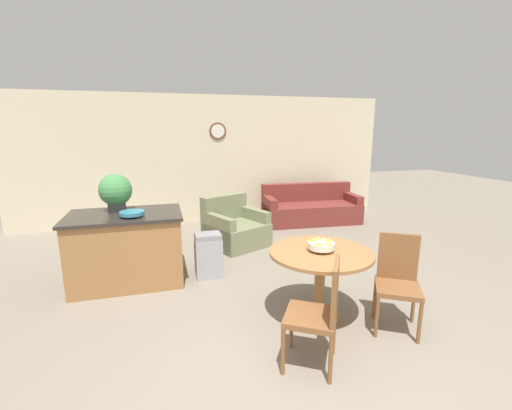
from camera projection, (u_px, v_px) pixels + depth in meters
The scene contains 12 objects.
ground_plane at pixel (310, 386), 2.72m from camera, with size 24.00×24.00×0.00m, color gray.
wall_back at pixel (209, 160), 7.37m from camera, with size 8.00×0.09×2.70m.
dining_table at pixel (320, 267), 3.57m from camera, with size 1.07×1.07×0.76m.
dining_chair_near_left at pixel (320, 309), 2.84m from camera, with size 0.58×0.58×0.96m.
dining_chair_near_right at pixel (398, 278), 3.45m from camera, with size 0.58×0.58×0.96m.
fruit_bowl at pixel (321, 245), 3.52m from camera, with size 0.28×0.28×0.12m.
kitchen_island at pixel (127, 248), 4.48m from camera, with size 1.42×0.91×0.94m.
teal_bowl at pixel (132, 213), 4.22m from camera, with size 0.30×0.30×0.07m.
potted_plant at pixel (116, 191), 4.46m from camera, with size 0.42×0.42×0.49m.
trash_bin at pixel (209, 256), 4.67m from camera, with size 0.36×0.28×0.62m.
couch at pixel (310, 209), 7.47m from camera, with size 2.09×1.01×0.82m.
armchair at pixel (234, 229), 5.99m from camera, with size 1.19×1.20×0.85m.
Camera 1 is at (-1.05, -2.13, 2.00)m, focal length 24.00 mm.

